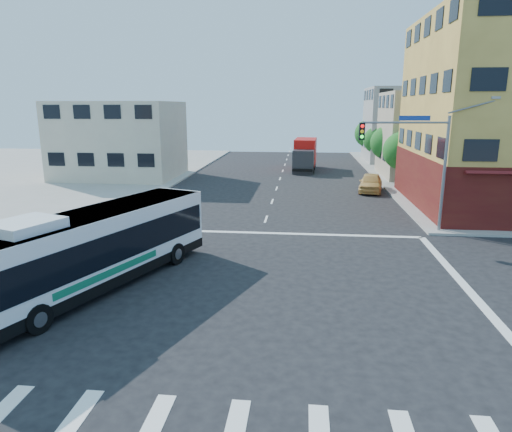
# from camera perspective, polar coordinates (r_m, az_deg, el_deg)

# --- Properties ---
(ground) EXTENTS (120.00, 120.00, 0.00)m
(ground) POSITION_cam_1_polar(r_m,az_deg,el_deg) (18.89, -2.06, -9.91)
(ground) COLOR black
(ground) RESTS_ON ground
(building_east_near) EXTENTS (12.06, 10.06, 9.00)m
(building_east_near) POSITION_cam_1_polar(r_m,az_deg,el_deg) (53.24, 22.10, 9.34)
(building_east_near) COLOR tan
(building_east_near) RESTS_ON ground
(building_east_far) EXTENTS (12.06, 10.06, 10.00)m
(building_east_far) POSITION_cam_1_polar(r_m,az_deg,el_deg) (66.78, 18.87, 10.70)
(building_east_far) COLOR gray
(building_east_far) RESTS_ON ground
(building_west) EXTENTS (12.06, 10.06, 8.00)m
(building_west) POSITION_cam_1_polar(r_m,az_deg,el_deg) (51.13, -16.65, 9.07)
(building_west) COLOR beige
(building_west) RESTS_ON ground
(signal_mast_ne) EXTENTS (7.91, 1.13, 8.07)m
(signal_mast_ne) POSITION_cam_1_polar(r_m,az_deg,el_deg) (28.66, 19.47, 7.71)
(signal_mast_ne) COLOR slate
(signal_mast_ne) RESTS_ON ground
(street_tree_a) EXTENTS (3.60, 3.60, 5.53)m
(street_tree_a) POSITION_cam_1_polar(r_m,az_deg,el_deg) (46.22, 17.92, 8.04)
(street_tree_a) COLOR #3C2515
(street_tree_a) RESTS_ON ground
(street_tree_b) EXTENTS (3.80, 3.80, 5.79)m
(street_tree_b) POSITION_cam_1_polar(r_m,az_deg,el_deg) (54.04, 16.23, 9.04)
(street_tree_b) COLOR #3C2515
(street_tree_b) RESTS_ON ground
(street_tree_c) EXTENTS (3.40, 3.40, 5.29)m
(street_tree_c) POSITION_cam_1_polar(r_m,az_deg,el_deg) (61.93, 14.93, 9.36)
(street_tree_c) COLOR #3C2515
(street_tree_c) RESTS_ON ground
(street_tree_d) EXTENTS (4.00, 4.00, 6.03)m
(street_tree_d) POSITION_cam_1_polar(r_m,az_deg,el_deg) (69.81, 13.97, 10.19)
(street_tree_d) COLOR #3C2515
(street_tree_d) RESTS_ON ground
(transit_bus) EXTENTS (6.73, 12.39, 3.63)m
(transit_bus) POSITION_cam_1_polar(r_m,az_deg,el_deg) (20.22, -19.53, -3.76)
(transit_bus) COLOR black
(transit_bus) RESTS_ON ground
(box_truck) EXTENTS (2.87, 8.32, 3.69)m
(box_truck) POSITION_cam_1_polar(r_m,az_deg,el_deg) (55.39, 6.13, 7.55)
(box_truck) COLOR #2A2A2F
(box_truck) RESTS_ON ground
(parked_car) EXTENTS (2.78, 5.11, 1.65)m
(parked_car) POSITION_cam_1_polar(r_m,az_deg,el_deg) (42.39, 14.15, 4.06)
(parked_car) COLOR #DDAD5A
(parked_car) RESTS_ON ground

